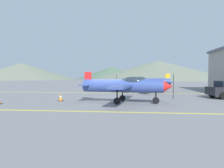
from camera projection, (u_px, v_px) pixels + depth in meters
ground_plane at (105, 102)px, 15.71m from camera, size 400.00×400.00×0.00m
apron_line_near at (94, 112)px, 11.24m from camera, size 80.00×0.16×0.01m
apron_line_far at (115, 93)px, 24.12m from camera, size 80.00×0.16×0.01m
airplane_near at (126, 85)px, 14.95m from camera, size 6.97×7.99×2.39m
airplane_mid at (144, 82)px, 24.77m from camera, size 6.98×7.98×2.39m
traffic_cone_front at (61, 97)px, 16.23m from camera, size 0.36×0.36×0.59m
hill_left at (22, 71)px, 132.61m from camera, size 72.52×72.52×11.19m
hill_centerleft at (112, 73)px, 164.08m from camera, size 58.46×58.46×10.25m
hill_centerright at (158, 70)px, 125.77m from camera, size 89.02×89.02×12.23m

